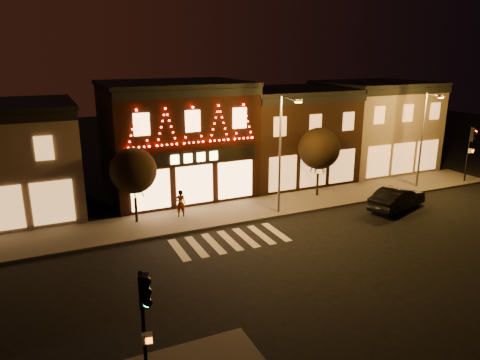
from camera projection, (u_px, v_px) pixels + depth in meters
ground at (262, 271)px, 21.75m from camera, size 120.00×120.00×0.00m
sidewalk_far at (234, 212)px, 29.52m from camera, size 44.00×4.00×0.15m
building_pulp at (176, 138)px, 32.81m from camera, size 10.20×8.34×8.30m
building_right_a at (287, 134)px, 36.74m from camera, size 9.20×8.28×7.50m
building_right_b at (373, 125)px, 40.31m from camera, size 9.20×8.28×7.80m
traffic_signal_near at (145, 314)px, 12.55m from camera, size 0.36×0.45×4.31m
traffic_signal_far at (472, 143)px, 35.45m from camera, size 0.38×0.51×4.44m
streetlamp_mid at (282, 147)px, 27.92m from camera, size 0.63×1.73×7.56m
streetlamp_right at (424, 133)px, 33.63m from camera, size 0.48×1.66×7.24m
tree_left at (133, 171)px, 26.77m from camera, size 2.80×2.80×4.68m
tree_right at (319, 149)px, 31.82m from camera, size 2.99×2.99×5.00m
dark_sedan at (397, 198)px, 30.01m from camera, size 5.07×3.01×1.58m
pedestrian at (180, 203)px, 28.27m from camera, size 0.68×0.47×1.78m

